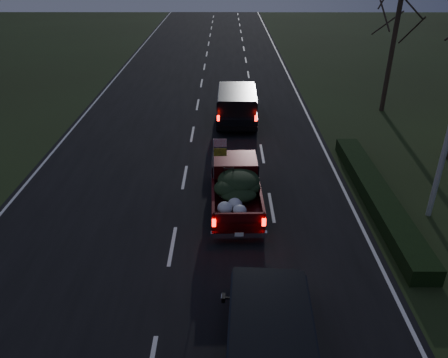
# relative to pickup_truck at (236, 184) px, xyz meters

# --- Properties ---
(ground) EXTENTS (120.00, 120.00, 0.00)m
(ground) POSITION_rel_pickup_truck_xyz_m (-2.19, -2.65, -0.95)
(ground) COLOR black
(ground) RESTS_ON ground
(road_asphalt) EXTENTS (14.00, 120.00, 0.02)m
(road_asphalt) POSITION_rel_pickup_truck_xyz_m (-2.19, -2.65, -0.94)
(road_asphalt) COLOR black
(road_asphalt) RESTS_ON ground
(hedge_row) EXTENTS (1.00, 10.00, 0.60)m
(hedge_row) POSITION_rel_pickup_truck_xyz_m (5.61, 0.35, -0.65)
(hedge_row) COLOR black
(hedge_row) RESTS_ON ground
(bare_tree_far) EXTENTS (3.60, 3.60, 7.00)m
(bare_tree_far) POSITION_rel_pickup_truck_xyz_m (9.31, 11.35, 4.28)
(bare_tree_far) COLOR black
(bare_tree_far) RESTS_ON ground
(pickup_truck) EXTENTS (1.97, 4.86, 2.52)m
(pickup_truck) POSITION_rel_pickup_truck_xyz_m (0.00, 0.00, 0.00)
(pickup_truck) COLOR #3E080A
(pickup_truck) RESTS_ON ground
(lead_suv) EXTENTS (2.25, 5.27, 1.51)m
(lead_suv) POSITION_rel_pickup_truck_xyz_m (0.24, 9.35, 0.20)
(lead_suv) COLOR black
(lead_suv) RESTS_ON ground
(rear_suv) EXTENTS (2.23, 4.75, 1.34)m
(rear_suv) POSITION_rel_pickup_truck_xyz_m (0.65, -7.46, 0.07)
(rear_suv) COLOR black
(rear_suv) RESTS_ON ground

